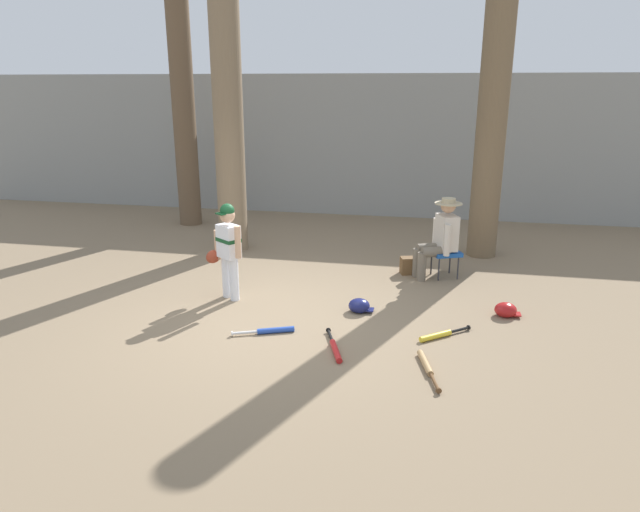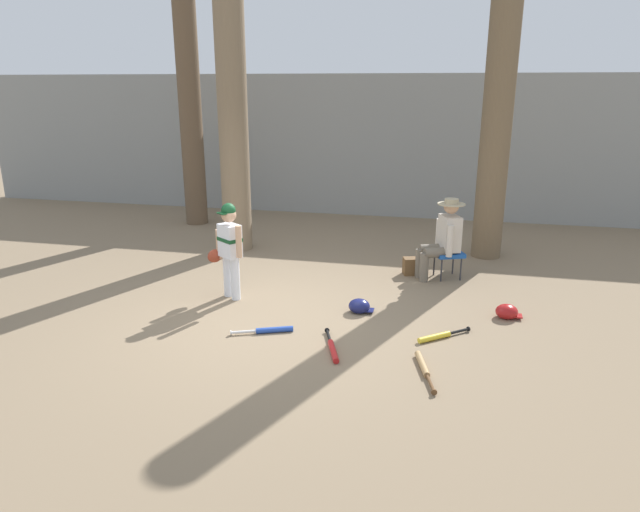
{
  "view_description": "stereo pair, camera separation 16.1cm",
  "coord_description": "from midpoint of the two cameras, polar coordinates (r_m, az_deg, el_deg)",
  "views": [
    {
      "loc": [
        1.89,
        -6.17,
        2.78
      ],
      "look_at": [
        0.55,
        0.42,
        0.75
      ],
      "focal_mm": 32.03,
      "sensor_mm": 36.0,
      "label": 1
    },
    {
      "loc": [
        2.04,
        -6.14,
        2.78
      ],
      "look_at": [
        0.55,
        0.42,
        0.75
      ],
      "focal_mm": 32.03,
      "sensor_mm": 36.0,
      "label": 2
    }
  ],
  "objects": [
    {
      "name": "handbag_beside_stool",
      "position": [
        8.8,
        9.95,
        -1.0
      ],
      "size": [
        0.38,
        0.27,
        0.26
      ],
      "primitive_type": "cube",
      "rotation": [
        0.0,
        0.0,
        0.3
      ],
      "color": "brown",
      "rests_on": "ground"
    },
    {
      "name": "young_ballplayer",
      "position": [
        7.63,
        -8.49,
        1.12
      ],
      "size": [
        0.6,
        0.39,
        1.31
      ],
      "color": "white",
      "rests_on": "ground"
    },
    {
      "name": "batting_helmet_navy",
      "position": [
        7.29,
        4.59,
        -5.02
      ],
      "size": [
        0.32,
        0.25,
        0.19
      ],
      "color": "navy",
      "rests_on": "ground"
    },
    {
      "name": "tree_near_player",
      "position": [
        9.81,
        -8.38,
        17.22
      ],
      "size": [
        0.76,
        0.76,
        6.55
      ],
      "color": "#7F6B51",
      "rests_on": "ground"
    },
    {
      "name": "bat_blue_youth",
      "position": [
        6.72,
        -4.38,
        -7.4
      ],
      "size": [
        0.7,
        0.33,
        0.07
      ],
      "color": "#2347AD",
      "rests_on": "ground"
    },
    {
      "name": "bat_red_barrel",
      "position": [
        6.26,
        2.0,
        -9.24
      ],
      "size": [
        0.32,
        0.76,
        0.07
      ],
      "color": "red",
      "rests_on": "ground"
    },
    {
      "name": "bat_wood_tan",
      "position": [
        6.0,
        11.06,
        -10.83
      ],
      "size": [
        0.26,
        0.8,
        0.07
      ],
      "color": "tan",
      "rests_on": "ground"
    },
    {
      "name": "bat_yellow_trainer",
      "position": [
        6.7,
        12.43,
        -7.83
      ],
      "size": [
        0.59,
        0.51,
        0.07
      ],
      "color": "yellow",
      "rests_on": "ground"
    },
    {
      "name": "batting_helmet_red",
      "position": [
        7.49,
        18.76,
        -5.29
      ],
      "size": [
        0.32,
        0.25,
        0.19
      ],
      "color": "#A81919",
      "rests_on": "ground"
    },
    {
      "name": "folding_stool",
      "position": [
        8.68,
        13.2,
        0.16
      ],
      "size": [
        0.52,
        0.52,
        0.41
      ],
      "color": "#194C9E",
      "rests_on": "ground"
    },
    {
      "name": "seated_spectator",
      "position": [
        8.57,
        12.71,
        1.9
      ],
      "size": [
        0.67,
        0.55,
        1.2
      ],
      "color": "#6B6051",
      "rests_on": "ground"
    },
    {
      "name": "tree_far_left",
      "position": [
        11.89,
        -12.58,
        16.13
      ],
      "size": [
        0.74,
        0.74,
        6.23
      ],
      "color": "brown",
      "rests_on": "ground"
    },
    {
      "name": "tree_behind_spectator",
      "position": [
        9.68,
        17.82,
        13.71
      ],
      "size": [
        0.63,
        0.63,
        5.38
      ],
      "color": "brown",
      "rests_on": "ground"
    },
    {
      "name": "concrete_back_wall",
      "position": [
        12.67,
        3.87,
        10.94
      ],
      "size": [
        18.0,
        0.36,
        3.0
      ],
      "primitive_type": "cube",
      "color": "gray",
      "rests_on": "ground"
    },
    {
      "name": "ground_plane",
      "position": [
        7.04,
        -4.54,
        -6.55
      ],
      "size": [
        60.0,
        60.0,
        0.0
      ],
      "primitive_type": "plane",
      "color": "#7F6B51"
    }
  ]
}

